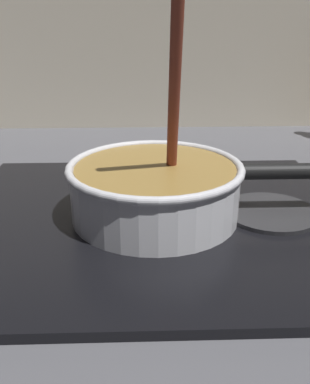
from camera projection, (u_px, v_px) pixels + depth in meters
name	position (u px, v px, depth m)	size (l,w,h in m)	color
ground	(99.00, 346.00, 0.42)	(2.40, 1.60, 0.04)	#4C4C51
backsplash_wall	(121.00, 13.00, 1.04)	(2.40, 0.02, 0.55)	#B2A893
hob_plate	(155.00, 220.00, 0.62)	(0.56, 0.48, 0.01)	black
burner_ring	(155.00, 213.00, 0.61)	(0.17, 0.17, 0.01)	#592D0C
spare_burner	(270.00, 212.00, 0.62)	(0.13, 0.13, 0.01)	#262628
cooking_pan	(157.00, 188.00, 0.60)	(0.41, 0.24, 0.32)	silver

